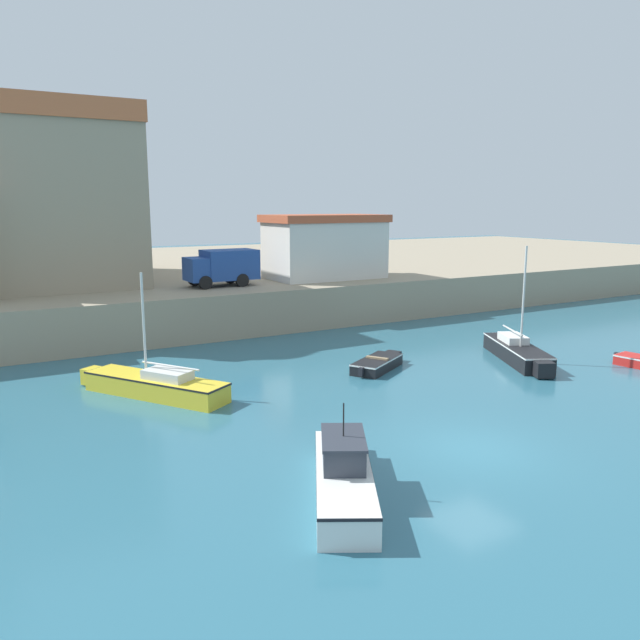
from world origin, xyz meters
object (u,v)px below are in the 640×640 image
Objects in this scene: church at (38,188)px; sailboat_black_2 at (518,351)px; harbor_shed_mid_row at (325,246)px; motorboat_white_4 at (343,474)px; sailboat_yellow_3 at (154,384)px; dinghy_black_0 at (378,363)px; truck_on_quay at (222,266)px.

sailboat_black_2 is at bearing -51.07° from church.
harbor_shed_mid_row is (16.83, -7.24, -3.84)m from church.
sailboat_black_2 is 1.09× the size of motorboat_white_4.
dinghy_black_0 is at bearing -5.95° from sailboat_yellow_3.
truck_on_quay reaches higher than dinghy_black_0.
truck_on_quay is (-2.52, 13.12, 3.49)m from dinghy_black_0.
church reaches higher than sailboat_yellow_3.
truck_on_quay reaches higher than motorboat_white_4.
sailboat_yellow_3 reaches higher than motorboat_white_4.
sailboat_yellow_3 is at bearing 174.05° from dinghy_black_0.
dinghy_black_0 is 0.20× the size of church.
motorboat_white_4 is 0.73× the size of harbor_shed_mid_row.
sailboat_yellow_3 is at bearing -140.18° from harbor_shed_mid_row.
sailboat_black_2 is 1.44× the size of truck_on_quay.
truck_on_quay is (-9.34, 15.18, 3.30)m from sailboat_black_2.
dinghy_black_0 is 13.81m from truck_on_quay.
harbor_shed_mid_row is at bearing 39.82° from sailboat_yellow_3.
sailboat_yellow_3 is at bearing 169.59° from sailboat_black_2.
sailboat_yellow_3 is 1.12× the size of motorboat_white_4.
harbor_shed_mid_row reaches higher than sailboat_black_2.
dinghy_black_0 is at bearing -79.11° from truck_on_quay.
sailboat_black_2 is 17.18m from sailboat_yellow_3.
sailboat_yellow_3 is 0.82× the size of harbor_shed_mid_row.
harbor_shed_mid_row reaches higher than motorboat_white_4.
sailboat_yellow_3 is (-10.08, 1.05, 0.19)m from dinghy_black_0.
church is 2.33× the size of harbor_shed_mid_row.
harbor_shed_mid_row is (-1.74, 15.75, 4.23)m from sailboat_black_2.
church is at bearing 128.93° from sailboat_black_2.
dinghy_black_0 is 12.81m from motorboat_white_4.
dinghy_black_0 is 15.26m from harbor_shed_mid_row.
motorboat_white_4 is 32.11m from church.
sailboat_yellow_3 is 11.19m from motorboat_white_4.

